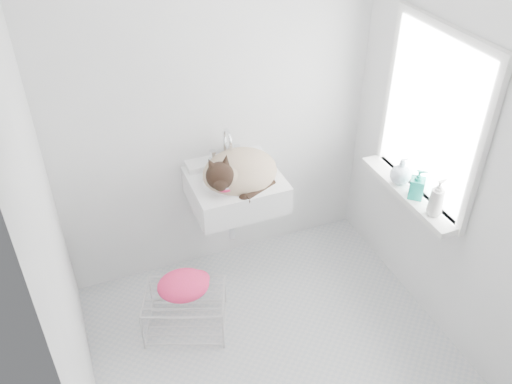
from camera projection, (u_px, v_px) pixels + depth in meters
name	position (u px, v px, depth m)	size (l,w,h in m)	color
floor	(273.00, 348.00, 3.49)	(2.20, 2.00, 0.02)	#BEBEBE
back_wall	(216.00, 107.00, 3.51)	(2.20, 0.02, 2.50)	white
right_wall	(454.00, 148.00, 3.09)	(0.02, 2.00, 2.50)	white
left_wall	(52.00, 243.00, 2.43)	(0.02, 2.00, 2.50)	white
window_glass	(434.00, 118.00, 3.18)	(0.01, 0.80, 1.00)	white
window_frame	(432.00, 118.00, 3.18)	(0.04, 0.90, 1.10)	white
windowsill	(408.00, 192.00, 3.46)	(0.16, 0.88, 0.04)	white
sink	(235.00, 178.00, 3.56)	(0.60, 0.52, 0.24)	white
faucet	(226.00, 146.00, 3.62)	(0.22, 0.15, 0.22)	silver
cat	(238.00, 173.00, 3.53)	(0.56, 0.49, 0.33)	tan
wire_rack	(186.00, 311.00, 3.55)	(0.50, 0.35, 0.30)	silver
towel	(184.00, 290.00, 3.45)	(0.34, 0.24, 0.14)	red
bottle_a	(433.00, 214.00, 3.25)	(0.08, 0.08, 0.20)	silver
bottle_b	(415.00, 197.00, 3.39)	(0.09, 0.09, 0.20)	#118876
bottle_c	(399.00, 182.00, 3.52)	(0.14, 0.14, 0.17)	silver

